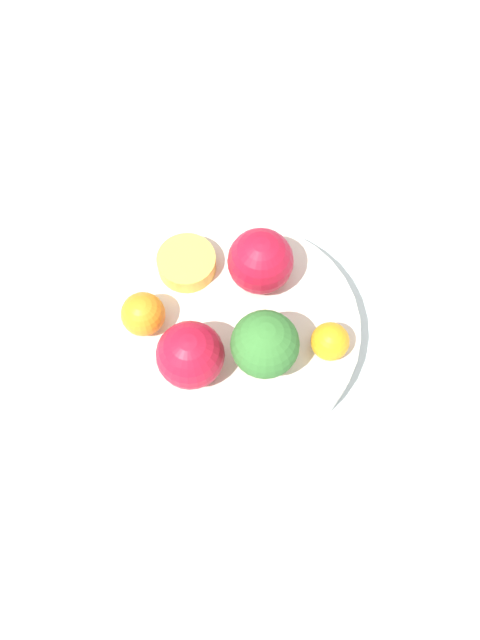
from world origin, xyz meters
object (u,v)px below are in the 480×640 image
apple_green (190,355)px  orange_front (143,314)px  broccoli (265,345)px  apple_red (260,261)px  small_cup (187,263)px  orange_back (330,341)px  bowl (240,331)px

apple_green → orange_front: (0.03, -0.05, -0.01)m
broccoli → apple_red: size_ratio=1.17×
apple_red → apple_green: bearing=41.6°
small_cup → apple_green: bearing=80.0°
broccoli → orange_front: bearing=-34.1°
apple_green → small_cup: size_ratio=1.06×
small_cup → orange_back: bearing=132.6°
orange_back → small_cup: bearing=-47.4°
bowl → apple_red: apple_red is taller
apple_green → orange_back: (-0.13, 0.01, -0.01)m
bowl → small_cup: (0.04, -0.07, 0.03)m
apple_green → small_cup: apple_green is taller
small_cup → apple_red: bearing=157.0°
bowl → broccoli: broccoli is taller
bowl → apple_green: apple_green is taller
apple_green → apple_red: bearing=-138.4°
broccoli → apple_red: 0.09m
broccoli → small_cup: (0.05, -0.12, -0.03)m
bowl → orange_front: size_ratio=5.59×
bowl → small_cup: bearing=-64.3°
bowl → apple_green: 0.08m
apple_green → small_cup: 0.11m
orange_back → orange_front: bearing=-23.3°
broccoli → orange_front: 0.12m
broccoli → small_cup: 0.13m
bowl → small_cup: 0.09m
broccoli → apple_green: (0.06, -0.01, -0.01)m
apple_green → small_cup: (-0.02, -0.10, -0.02)m
apple_green → orange_front: bearing=-58.6°
apple_red → orange_front: 0.12m
bowl → orange_front: orange_front is taller
broccoli → orange_back: 0.07m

